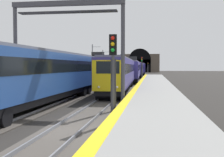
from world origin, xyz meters
TOP-DOWN VIEW (x-y plane):
  - ground_plane at (0.00, 0.00)m, footprint 320.00×320.00m
  - platform_right at (0.00, -4.09)m, footprint 112.00×4.09m
  - platform_right_edge_strip at (0.00, -2.29)m, footprint 112.00×0.50m
  - track_main_line at (0.00, 0.00)m, footprint 160.00×2.63m
  - train_main_approaching at (51.58, -0.00)m, footprint 84.11×3.32m
  - train_adjacent_platform at (28.09, 4.21)m, footprint 62.41×3.36m
  - railway_signal_near at (1.64, -1.87)m, footprint 0.39×0.38m
  - railway_signal_mid at (40.09, -1.87)m, footprint 0.39×0.38m
  - railway_signal_far at (107.43, -1.87)m, footprint 0.39×0.38m
  - overhead_signal_gantry at (6.69, 2.11)m, footprint 0.70×8.18m
  - tunnel_portal at (120.43, 2.11)m, footprint 2.64×18.48m
  - catenary_mast_near at (54.15, 10.72)m, footprint 0.22×2.18m
  - catenary_mast_far at (68.52, 10.71)m, footprint 0.22×2.19m

SIDE VIEW (x-z plane):
  - ground_plane at x=0.00m, z-range 0.00..0.00m
  - track_main_line at x=0.00m, z-range -0.06..0.15m
  - platform_right at x=0.00m, z-range 0.00..0.93m
  - platform_right_edge_strip at x=0.00m, z-range 0.93..0.94m
  - train_main_approaching at x=51.58m, z-range -0.15..4.71m
  - train_adjacent_platform at x=28.09m, z-range -0.13..4.97m
  - railway_signal_far at x=107.43m, z-range 0.42..5.01m
  - railway_signal_near at x=1.64m, z-range 0.52..5.16m
  - railway_signal_mid at x=40.09m, z-range 0.52..5.30m
  - catenary_mast_far at x=68.52m, z-range 0.11..7.87m
  - catenary_mast_near at x=54.15m, z-range 0.11..8.42m
  - tunnel_portal at x=120.43m, z-range -1.25..10.01m
  - overhead_signal_gantry at x=6.69m, z-range 1.85..9.49m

